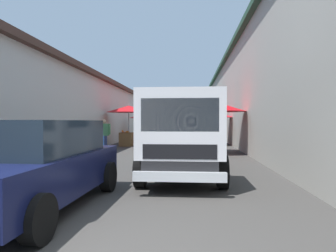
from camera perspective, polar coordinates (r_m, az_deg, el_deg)
name	(u,v)px	position (r m, az deg, el deg)	size (l,w,h in m)	color
ground	(168,147)	(16.32, -0.02, -4.14)	(90.00, 90.00, 0.00)	#3D3A38
building_left_whitewash	(60,113)	(20.30, -20.06, 2.40)	(49.80, 7.50, 3.95)	beige
building_right_concrete	(289,97)	(19.42, 22.17, 5.16)	(49.80, 7.50, 5.78)	#A39E93
fruit_stall_far_left	(128,113)	(17.22, -7.61, 2.43)	(2.58, 2.58, 2.42)	#9E9EA3
fruit_stall_mid_lane	(145,119)	(21.77, -4.37, 1.39)	(2.46, 2.46, 2.12)	#9E9EA3
fruit_stall_far_right	(214,111)	(13.28, 8.74, 2.82)	(2.81, 2.81, 2.39)	#9E9EA3
fruit_stall_near_left	(194,118)	(20.65, 5.05, 1.45)	(2.27, 2.27, 2.12)	#9E9EA3
fruit_stall_near_right	(213,118)	(18.01, 8.61, 1.45)	(2.50, 2.50, 2.16)	#9E9EA3
hatchback_car	(33,164)	(5.38, -24.46, -6.59)	(3.95, 2.00, 1.45)	#0F1438
delivery_truck	(182,138)	(7.02, 2.71, -2.30)	(4.92, 1.97, 2.08)	black
vendor_by_crates	(104,133)	(14.41, -12.18, -1.35)	(0.21, 0.62, 1.53)	navy
vendor_in_shade	(152,131)	(17.78, -3.11, -0.96)	(0.41, 0.52, 1.51)	#232328
parked_scooter	(99,153)	(9.44, -13.20, -5.11)	(1.66, 0.62, 1.14)	black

